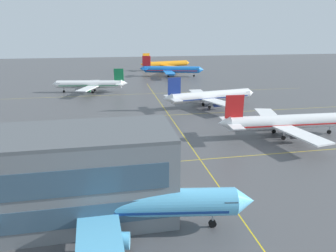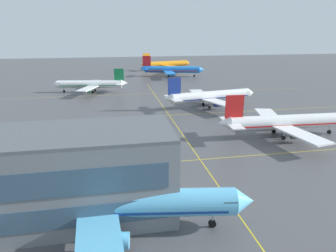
{
  "view_description": "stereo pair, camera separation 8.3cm",
  "coord_description": "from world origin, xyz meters",
  "px_view_note": "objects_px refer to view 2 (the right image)",
  "views": [
    {
      "loc": [
        -17.71,
        -22.85,
        26.63
      ],
      "look_at": [
        -5.09,
        44.62,
        4.59
      ],
      "focal_mm": 31.94,
      "sensor_mm": 36.0,
      "label": 1
    },
    {
      "loc": [
        -17.63,
        -22.87,
        26.63
      ],
      "look_at": [
        -5.09,
        44.62,
        4.59
      ],
      "focal_mm": 31.94,
      "sensor_mm": 36.0,
      "label": 2
    }
  ],
  "objects_px": {
    "airliner_front_gate": "(114,204)",
    "airliner_third_row": "(210,96)",
    "airliner_second_row": "(285,122)",
    "airliner_distant_taxiway": "(166,64)",
    "airliner_far_left_stand": "(91,84)",
    "airliner_far_right_stand": "(171,70)"
  },
  "relations": [
    {
      "from": "airliner_front_gate",
      "to": "airliner_distant_taxiway",
      "type": "relative_size",
      "value": 1.02
    },
    {
      "from": "airliner_front_gate",
      "to": "airliner_distant_taxiway",
      "type": "bearing_deg",
      "value": 77.61
    },
    {
      "from": "airliner_second_row",
      "to": "airliner_distant_taxiway",
      "type": "relative_size",
      "value": 0.98
    },
    {
      "from": "airliner_far_right_stand",
      "to": "airliner_distant_taxiway",
      "type": "distance_m",
      "value": 32.52
    },
    {
      "from": "airliner_far_left_stand",
      "to": "airliner_third_row",
      "type": "bearing_deg",
      "value": -38.81
    },
    {
      "from": "airliner_third_row",
      "to": "airliner_far_right_stand",
      "type": "relative_size",
      "value": 0.95
    },
    {
      "from": "airliner_second_row",
      "to": "airliner_third_row",
      "type": "height_order",
      "value": "airliner_second_row"
    },
    {
      "from": "airliner_second_row",
      "to": "airliner_far_left_stand",
      "type": "relative_size",
      "value": 1.09
    },
    {
      "from": "airliner_front_gate",
      "to": "airliner_distant_taxiway",
      "type": "xyz_separation_m",
      "value": [
        38.23,
        173.97,
        -0.02
      ]
    },
    {
      "from": "airliner_second_row",
      "to": "airliner_third_row",
      "type": "xyz_separation_m",
      "value": [
        -9.08,
        34.1,
        -0.02
      ]
    },
    {
      "from": "airliner_far_left_stand",
      "to": "airliner_distant_taxiway",
      "type": "xyz_separation_m",
      "value": [
        47.33,
        73.19,
        0.45
      ]
    },
    {
      "from": "airliner_second_row",
      "to": "airliner_distant_taxiway",
      "type": "bearing_deg",
      "value": 92.4
    },
    {
      "from": "airliner_second_row",
      "to": "airliner_far_left_stand",
      "type": "distance_m",
      "value": 87.75
    },
    {
      "from": "airliner_second_row",
      "to": "airliner_far_right_stand",
      "type": "distance_m",
      "value": 110.78
    },
    {
      "from": "airliner_third_row",
      "to": "airliner_far_left_stand",
      "type": "height_order",
      "value": "airliner_third_row"
    },
    {
      "from": "airliner_third_row",
      "to": "airliner_distant_taxiway",
      "type": "xyz_separation_m",
      "value": [
        3.08,
        108.78,
        0.15
      ]
    },
    {
      "from": "airliner_front_gate",
      "to": "airliner_second_row",
      "type": "xyz_separation_m",
      "value": [
        44.23,
        31.1,
        -0.15
      ]
    },
    {
      "from": "airliner_front_gate",
      "to": "airliner_far_right_stand",
      "type": "xyz_separation_m",
      "value": [
        35.77,
        141.55,
        0.07
      ]
    },
    {
      "from": "airliner_front_gate",
      "to": "airliner_third_row",
      "type": "bearing_deg",
      "value": 61.67
    },
    {
      "from": "airliner_second_row",
      "to": "airliner_third_row",
      "type": "bearing_deg",
      "value": 104.91
    },
    {
      "from": "airliner_front_gate",
      "to": "airliner_far_right_stand",
      "type": "distance_m",
      "value": 146.0
    },
    {
      "from": "airliner_second_row",
      "to": "airliner_far_right_stand",
      "type": "bearing_deg",
      "value": 94.38
    }
  ]
}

